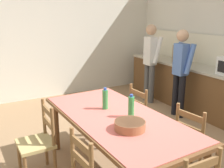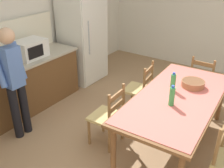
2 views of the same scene
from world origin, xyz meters
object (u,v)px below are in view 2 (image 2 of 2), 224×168
object	(u,v)px
bottle_off_centre	(173,82)
chair_side_far_left	(108,116)
refrigerator	(83,37)
person_at_counter	(14,79)
microwave	(30,49)
chair_side_far_right	(140,89)
bottle_near_centre	(172,96)
dining_table	(178,101)
serving_bowl	(193,83)
chair_head_end	(202,81)

from	to	relation	value
bottle_off_centre	chair_side_far_left	bearing A→B (deg)	133.34
refrigerator	bottle_off_centre	world-z (taller)	refrigerator
refrigerator	person_at_counter	distance (m)	2.13
microwave	chair_side_far_left	world-z (taller)	microwave
refrigerator	chair_side_far_right	bearing A→B (deg)	-108.02
bottle_near_centre	chair_side_far_right	bearing A→B (deg)	48.67
microwave	dining_table	xyz separation A→B (m)	(0.33, -2.49, -0.34)
bottle_near_centre	person_at_counter	world-z (taller)	person_at_counter
dining_table	serving_bowl	bearing A→B (deg)	-9.37
microwave	chair_side_far_left	size ratio (longest dim) A/B	0.55
bottle_near_centre	chair_side_far_right	xyz separation A→B (m)	(0.72, 0.82, -0.46)
dining_table	chair_side_far_left	world-z (taller)	chair_side_far_left
chair_head_end	refrigerator	bearing A→B (deg)	9.31
dining_table	bottle_off_centre	world-z (taller)	bottle_off_centre
chair_head_end	person_at_counter	bearing A→B (deg)	52.38
refrigerator	chair_side_far_left	bearing A→B (deg)	-131.64
bottle_off_centre	person_at_counter	world-z (taller)	person_at_counter
refrigerator	chair_side_far_right	size ratio (longest dim) A/B	2.05
chair_head_end	bottle_off_centre	bearing A→B (deg)	87.12
bottle_off_centre	microwave	bearing A→B (deg)	100.27
chair_side_far_right	refrigerator	bearing A→B (deg)	-115.08
chair_head_end	chair_side_far_right	xyz separation A→B (m)	(-0.91, 0.76, 0.00)
bottle_off_centre	chair_side_far_right	distance (m)	0.90
dining_table	bottle_near_centre	size ratio (longest dim) A/B	8.07
microwave	person_at_counter	bearing A→B (deg)	-145.10
person_at_counter	refrigerator	bearing A→B (deg)	-76.40
refrigerator	chair_side_far_left	size ratio (longest dim) A/B	2.05
bottle_off_centre	person_at_counter	distance (m)	2.19
chair_side_far_left	chair_side_far_right	xyz separation A→B (m)	(0.97, 0.03, 0.00)
bottle_near_centre	serving_bowl	bearing A→B (deg)	-4.67
bottle_near_centre	chair_side_far_left	distance (m)	0.95
dining_table	chair_side_far_right	size ratio (longest dim) A/B	2.39
microwave	bottle_near_centre	world-z (taller)	microwave
chair_head_end	microwave	bearing A→B (deg)	35.38
microwave	person_at_counter	xyz separation A→B (m)	(-0.74, -0.52, -0.12)
serving_bowl	person_at_counter	bearing A→B (deg)	125.39
dining_table	bottle_off_centre	xyz separation A→B (m)	(0.10, 0.13, 0.20)
bottle_near_centre	chair_side_far_left	size ratio (longest dim) A/B	0.30
microwave	chair_side_far_left	distance (m)	1.83
serving_bowl	chair_side_far_left	size ratio (longest dim) A/B	0.35
chair_side_far_left	chair_side_far_right	size ratio (longest dim) A/B	1.00
bottle_off_centre	chair_side_far_left	xyz separation A→B (m)	(-0.61, 0.65, -0.46)
dining_table	person_at_counter	size ratio (longest dim) A/B	1.33
refrigerator	chair_side_far_left	distance (m)	2.32
dining_table	serving_bowl	size ratio (longest dim) A/B	6.81
chair_head_end	bottle_near_centre	bearing A→B (deg)	92.84
serving_bowl	chair_side_far_right	distance (m)	0.96
refrigerator	person_at_counter	world-z (taller)	refrigerator
bottle_off_centre	person_at_counter	xyz separation A→B (m)	(-1.17, 1.84, 0.02)
refrigerator	bottle_near_centre	xyz separation A→B (m)	(-1.26, -2.48, -0.03)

